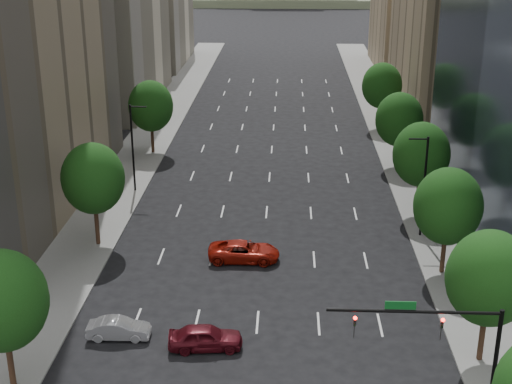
# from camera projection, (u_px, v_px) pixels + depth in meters

# --- Properties ---
(sidewalk_left) EXTENTS (6.00, 200.00, 0.15)m
(sidewalk_left) POSITION_uv_depth(u_px,v_px,m) (104.00, 209.00, 68.70)
(sidewalk_left) COLOR slate
(sidewalk_left) RESTS_ON ground
(sidewalk_right) EXTENTS (6.00, 200.00, 0.15)m
(sidewalk_right) POSITION_uv_depth(u_px,v_px,m) (432.00, 214.00, 67.40)
(sidewalk_right) COLOR slate
(sidewalk_right) RESTS_ON ground
(filler_left) EXTENTS (14.00, 26.00, 18.00)m
(filler_left) POSITION_uv_depth(u_px,v_px,m) (148.00, 15.00, 137.07)
(filler_left) COLOR beige
(filler_left) RESTS_ON ground
(parking_tan_right) EXTENTS (14.00, 30.00, 30.00)m
(parking_tan_right) POSITION_uv_depth(u_px,v_px,m) (458.00, 5.00, 99.18)
(parking_tan_right) COLOR #8C7759
(parking_tan_right) RESTS_ON ground
(filler_right) EXTENTS (14.00, 26.00, 16.00)m
(filler_right) POSITION_uv_depth(u_px,v_px,m) (415.00, 24.00, 132.51)
(filler_right) COLOR #8C7759
(filler_right) RESTS_ON ground
(tree_right_1) EXTENTS (5.20, 5.20, 8.75)m
(tree_right_1) POSITION_uv_depth(u_px,v_px,m) (489.00, 278.00, 43.02)
(tree_right_1) COLOR #382316
(tree_right_1) RESTS_ON ground
(tree_right_2) EXTENTS (5.20, 5.20, 8.61)m
(tree_right_2) POSITION_uv_depth(u_px,v_px,m) (448.00, 206.00, 54.29)
(tree_right_2) COLOR #382316
(tree_right_2) RESTS_ON ground
(tree_right_3) EXTENTS (5.20, 5.20, 8.89)m
(tree_right_3) POSITION_uv_depth(u_px,v_px,m) (421.00, 155.00, 65.42)
(tree_right_3) COLOR #382316
(tree_right_3) RESTS_ON ground
(tree_right_4) EXTENTS (5.20, 5.20, 8.46)m
(tree_right_4) POSITION_uv_depth(u_px,v_px,m) (399.00, 120.00, 78.67)
(tree_right_4) COLOR #382316
(tree_right_4) RESTS_ON ground
(tree_right_5) EXTENTS (5.20, 5.20, 8.75)m
(tree_right_5) POSITION_uv_depth(u_px,v_px,m) (382.00, 86.00, 93.53)
(tree_right_5) COLOR #382316
(tree_right_5) RESTS_ON ground
(tree_left_0) EXTENTS (5.20, 5.20, 8.75)m
(tree_left_0) POSITION_uv_depth(u_px,v_px,m) (2.00, 301.00, 40.45)
(tree_left_0) COLOR #382316
(tree_left_0) RESTS_ON ground
(tree_left_1) EXTENTS (5.20, 5.20, 8.97)m
(tree_left_1) POSITION_uv_depth(u_px,v_px,m) (93.00, 179.00, 59.09)
(tree_left_1) COLOR #382316
(tree_left_1) RESTS_ON ground
(tree_left_2) EXTENTS (5.20, 5.20, 8.68)m
(tree_left_2) POSITION_uv_depth(u_px,v_px,m) (151.00, 106.00, 83.51)
(tree_left_2) COLOR #382316
(tree_left_2) RESTS_ON ground
(streetlight_rn) EXTENTS (1.70, 0.20, 9.00)m
(streetlight_rn) POSITION_uv_depth(u_px,v_px,m) (424.00, 184.00, 61.13)
(streetlight_rn) COLOR black
(streetlight_rn) RESTS_ON ground
(streetlight_ln) EXTENTS (1.70, 0.20, 9.00)m
(streetlight_ln) POSITION_uv_depth(u_px,v_px,m) (133.00, 146.00, 71.62)
(streetlight_ln) COLOR black
(streetlight_ln) RESTS_ON ground
(traffic_signal) EXTENTS (9.12, 0.40, 7.38)m
(traffic_signal) POSITION_uv_depth(u_px,v_px,m) (450.00, 340.00, 37.75)
(traffic_signal) COLOR black
(traffic_signal) RESTS_ON ground
(foothills) EXTENTS (720.00, 413.00, 263.00)m
(foothills) POSITION_uv_depth(u_px,v_px,m) (330.00, 5.00, 584.48)
(foothills) COLOR brown
(foothills) RESTS_ON ground
(car_maroon) EXTENTS (4.91, 2.36, 1.62)m
(car_maroon) POSITION_uv_depth(u_px,v_px,m) (205.00, 337.00, 46.07)
(car_maroon) COLOR #510D16
(car_maroon) RESTS_ON ground
(car_silver) EXTENTS (4.17, 1.56, 1.36)m
(car_silver) POSITION_uv_depth(u_px,v_px,m) (119.00, 329.00, 47.29)
(car_silver) COLOR #A2A2A7
(car_silver) RESTS_ON ground
(car_red_far) EXTENTS (5.73, 2.65, 1.59)m
(car_red_far) POSITION_uv_depth(u_px,v_px,m) (244.00, 251.00, 58.11)
(car_red_far) COLOR #98160B
(car_red_far) RESTS_ON ground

